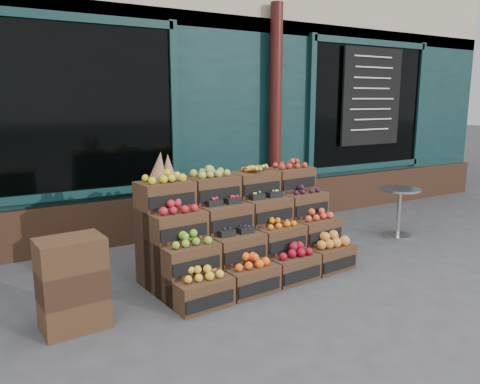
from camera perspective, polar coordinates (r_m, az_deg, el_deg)
ground at (r=4.96m, az=6.22°, el=-10.81°), size 60.00×60.00×0.00m
shop_facade at (r=9.23m, az=-13.36°, el=14.27°), size 12.00×6.24×4.80m
crate_display at (r=5.06m, az=0.58°, el=-5.28°), size 2.26×1.24×1.36m
spare_crates at (r=4.10m, az=-19.75°, el=-10.49°), size 0.54×0.39×0.77m
bistro_table at (r=6.75m, az=18.82°, el=-1.70°), size 0.53×0.53×0.67m
shopkeeper at (r=6.71m, az=-19.90°, el=3.46°), size 0.84×0.65×2.06m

